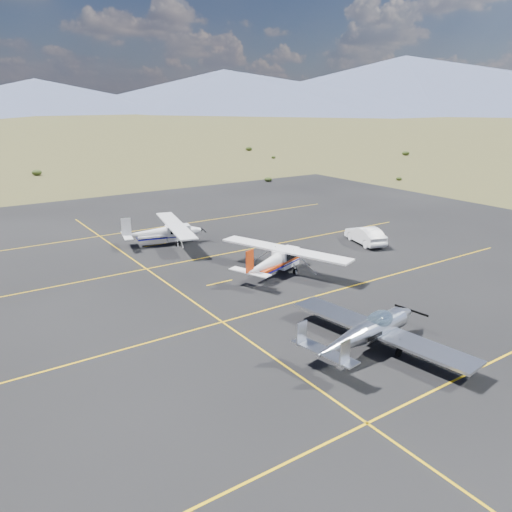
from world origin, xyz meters
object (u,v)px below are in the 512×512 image
object	(u,v)px
aircraft_plain	(164,232)
aircraft_cessna	(277,259)
sedan	(365,235)
aircraft_low_wing	(370,331)

from	to	relation	value
aircraft_plain	aircraft_cessna	bearing A→B (deg)	-61.24
aircraft_cessna	aircraft_plain	bearing A→B (deg)	85.62
aircraft_cessna	sedan	bearing A→B (deg)	-9.13
aircraft_plain	sedan	world-z (taller)	aircraft_plain
aircraft_low_wing	aircraft_cessna	bearing A→B (deg)	68.56
aircraft_cessna	aircraft_low_wing	bearing A→B (deg)	-123.81
aircraft_cessna	aircraft_plain	world-z (taller)	aircraft_cessna
aircraft_cessna	sedan	world-z (taller)	aircraft_cessna
aircraft_low_wing	aircraft_plain	distance (m)	23.14
aircraft_plain	sedan	xyz separation A→B (m)	(14.39, -9.45, -0.37)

